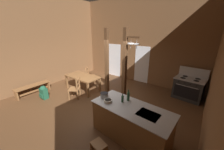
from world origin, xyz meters
name	(u,v)px	position (x,y,z in m)	size (l,w,h in m)	color
ground_plane	(95,106)	(0.00, 0.00, -0.05)	(7.87, 7.65, 0.10)	brown
wall_back	(138,41)	(0.00, 3.49, 2.30)	(7.87, 0.14, 4.61)	brown
wall_left	(42,42)	(-3.60, 0.00, 2.30)	(0.14, 7.65, 4.61)	brown
glazed_door_back_left	(114,60)	(-1.59, 3.42, 1.02)	(1.00, 0.01, 2.05)	white
glazed_panel_back_right	(142,65)	(0.35, 3.42, 1.02)	(0.84, 0.01, 2.05)	white
kitchen_island	(131,122)	(1.92, -0.57, 0.47)	(2.21, 1.09, 0.94)	brown
stove_range	(188,88)	(2.85, 2.86, 0.48)	(1.22, 0.92, 1.32)	#2C2C2C
support_post_with_pot_rack	(125,66)	(0.81, 0.89, 1.59)	(0.66, 0.25, 2.96)	brown
support_post_center	(107,64)	(-0.18, 0.98, 1.48)	(0.14, 0.14, 2.96)	brown
step_stool	(99,148)	(1.60, -1.53, 0.18)	(0.41, 0.35, 0.30)	olive
dining_table	(83,78)	(-1.50, 0.68, 0.65)	(1.70, 0.90, 0.74)	brown
ladderback_chair_near_window	(75,88)	(-1.10, -0.08, 0.45)	(0.61, 0.61, 0.95)	olive
ladderback_chair_by_post	(90,76)	(-1.86, 1.49, 0.45)	(0.60, 0.60, 0.95)	olive
bench_along_left_wall	(33,88)	(-3.03, -1.05, 0.31)	(0.37, 1.52, 0.44)	brown
backpack	(44,92)	(-2.17, -0.97, 0.31)	(0.33, 0.32, 0.60)	#1E5138
stockpot_on_counter	(104,95)	(1.01, -0.60, 1.01)	(0.31, 0.24, 0.15)	#B7BABF
mixing_bowl_on_counter	(108,101)	(1.26, -0.74, 0.98)	(0.22, 0.22, 0.08)	silver
bottle_tall_on_counter	(128,96)	(1.67, -0.31, 1.07)	(0.08, 0.08, 0.34)	#2D5638
bottle_short_on_counter	(123,99)	(1.58, -0.49, 1.04)	(0.07, 0.07, 0.26)	#2D5638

